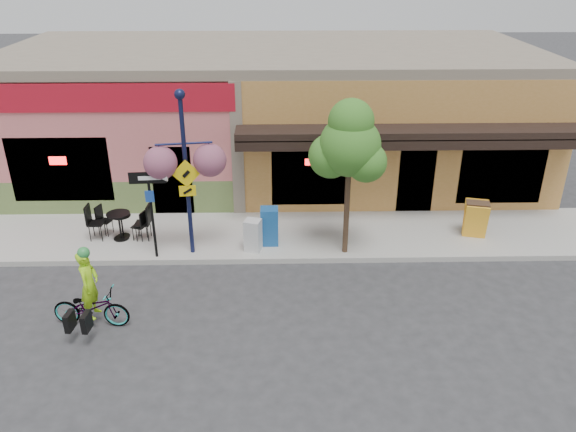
{
  "coord_description": "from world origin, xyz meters",
  "views": [
    {
      "loc": [
        0.16,
        -12.37,
        7.57
      ],
      "look_at": [
        0.43,
        0.5,
        1.4
      ],
      "focal_mm": 35.0,
      "sensor_mm": 36.0,
      "label": 1
    }
  ],
  "objects_px": {
    "one_way_sign": "(152,215)",
    "street_tree": "(348,179)",
    "lamp_post": "(186,175)",
    "cyclist_rider": "(91,294)",
    "bicycle": "(91,307)",
    "newspaper_box_grey": "(253,235)",
    "newspaper_box_blue": "(269,226)",
    "building": "(272,111)"
  },
  "relations": [
    {
      "from": "lamp_post",
      "to": "one_way_sign",
      "type": "distance_m",
      "value": 1.38
    },
    {
      "from": "building",
      "to": "street_tree",
      "type": "bearing_deg",
      "value": -73.42
    },
    {
      "from": "newspaper_box_grey",
      "to": "one_way_sign",
      "type": "bearing_deg",
      "value": -157.0
    },
    {
      "from": "one_way_sign",
      "to": "newspaper_box_grey",
      "type": "relative_size",
      "value": 2.71
    },
    {
      "from": "cyclist_rider",
      "to": "one_way_sign",
      "type": "xyz_separation_m",
      "value": [
        0.84,
        2.77,
        0.57
      ]
    },
    {
      "from": "lamp_post",
      "to": "newspaper_box_blue",
      "type": "relative_size",
      "value": 4.15
    },
    {
      "from": "cyclist_rider",
      "to": "bicycle",
      "type": "bearing_deg",
      "value": 95.54
    },
    {
      "from": "cyclist_rider",
      "to": "street_tree",
      "type": "bearing_deg",
      "value": -57.96
    },
    {
      "from": "newspaper_box_blue",
      "to": "one_way_sign",
      "type": "bearing_deg",
      "value": -168.01
    },
    {
      "from": "lamp_post",
      "to": "one_way_sign",
      "type": "height_order",
      "value": "lamp_post"
    },
    {
      "from": "bicycle",
      "to": "newspaper_box_grey",
      "type": "height_order",
      "value": "newspaper_box_grey"
    },
    {
      "from": "bicycle",
      "to": "building",
      "type": "bearing_deg",
      "value": -16.88
    },
    {
      "from": "bicycle",
      "to": "street_tree",
      "type": "height_order",
      "value": "street_tree"
    },
    {
      "from": "newspaper_box_blue",
      "to": "lamp_post",
      "type": "bearing_deg",
      "value": -168.66
    },
    {
      "from": "street_tree",
      "to": "one_way_sign",
      "type": "bearing_deg",
      "value": -178.16
    },
    {
      "from": "bicycle",
      "to": "street_tree",
      "type": "xyz_separation_m",
      "value": [
        5.92,
        2.93,
        1.81
      ]
    },
    {
      "from": "cyclist_rider",
      "to": "newspaper_box_grey",
      "type": "height_order",
      "value": "cyclist_rider"
    },
    {
      "from": "building",
      "to": "bicycle",
      "type": "xyz_separation_m",
      "value": [
        -3.95,
        -9.56,
        -1.8
      ]
    },
    {
      "from": "one_way_sign",
      "to": "newspaper_box_grey",
      "type": "bearing_deg",
      "value": 3.43
    },
    {
      "from": "cyclist_rider",
      "to": "newspaper_box_blue",
      "type": "distance_m",
      "value": 5.15
    },
    {
      "from": "bicycle",
      "to": "newspaper_box_blue",
      "type": "distance_m",
      "value": 5.19
    },
    {
      "from": "one_way_sign",
      "to": "street_tree",
      "type": "xyz_separation_m",
      "value": [
        5.03,
        0.16,
        0.9
      ]
    },
    {
      "from": "building",
      "to": "bicycle",
      "type": "height_order",
      "value": "building"
    },
    {
      "from": "one_way_sign",
      "to": "street_tree",
      "type": "bearing_deg",
      "value": -1.21
    },
    {
      "from": "cyclist_rider",
      "to": "lamp_post",
      "type": "bearing_deg",
      "value": -24.95
    },
    {
      "from": "lamp_post",
      "to": "street_tree",
      "type": "distance_m",
      "value": 4.11
    },
    {
      "from": "one_way_sign",
      "to": "cyclist_rider",
      "type": "bearing_deg",
      "value": -109.93
    },
    {
      "from": "newspaper_box_blue",
      "to": "bicycle",
      "type": "bearing_deg",
      "value": -139.02
    },
    {
      "from": "cyclist_rider",
      "to": "building",
      "type": "bearing_deg",
      "value": -16.63
    },
    {
      "from": "building",
      "to": "lamp_post",
      "type": "xyz_separation_m",
      "value": [
        -2.13,
        -6.57,
        0.11
      ]
    },
    {
      "from": "newspaper_box_blue",
      "to": "newspaper_box_grey",
      "type": "xyz_separation_m",
      "value": [
        -0.44,
        -0.37,
        -0.08
      ]
    },
    {
      "from": "lamp_post",
      "to": "newspaper_box_grey",
      "type": "xyz_separation_m",
      "value": [
        1.63,
        0.06,
        -1.76
      ]
    },
    {
      "from": "building",
      "to": "one_way_sign",
      "type": "distance_m",
      "value": 7.5
    },
    {
      "from": "newspaper_box_blue",
      "to": "street_tree",
      "type": "xyz_separation_m",
      "value": [
        2.03,
        -0.5,
        1.58
      ]
    },
    {
      "from": "street_tree",
      "to": "newspaper_box_blue",
      "type": "bearing_deg",
      "value": 166.27
    },
    {
      "from": "newspaper_box_grey",
      "to": "cyclist_rider",
      "type": "bearing_deg",
      "value": -121.5
    },
    {
      "from": "lamp_post",
      "to": "bicycle",
      "type": "bearing_deg",
      "value": -128.83
    },
    {
      "from": "building",
      "to": "street_tree",
      "type": "xyz_separation_m",
      "value": [
        1.98,
        -6.63,
        0.01
      ]
    },
    {
      "from": "building",
      "to": "newspaper_box_grey",
      "type": "bearing_deg",
      "value": -94.38
    },
    {
      "from": "bicycle",
      "to": "lamp_post",
      "type": "relative_size",
      "value": 0.39
    },
    {
      "from": "cyclist_rider",
      "to": "street_tree",
      "type": "relative_size",
      "value": 0.38
    },
    {
      "from": "newspaper_box_grey",
      "to": "street_tree",
      "type": "bearing_deg",
      "value": 13.54
    }
  ]
}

